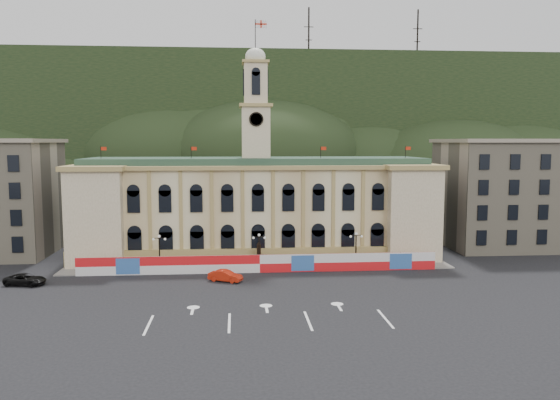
{
  "coord_description": "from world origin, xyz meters",
  "views": [
    {
      "loc": [
        -3.21,
        -59.39,
        18.11
      ],
      "look_at": [
        3.06,
        18.0,
        9.82
      ],
      "focal_mm": 35.0,
      "sensor_mm": 36.0,
      "label": 1
    }
  ],
  "objects": [
    {
      "name": "lamp_center",
      "position": [
        0.0,
        17.0,
        3.07
      ],
      "size": [
        1.96,
        0.44,
        5.15
      ],
      "color": "black",
      "rests_on": "ground"
    },
    {
      "name": "red_sedan",
      "position": [
        -4.7,
        10.55,
        0.73
      ],
      "size": [
        4.94,
        5.64,
        1.47
      ],
      "primitive_type": "imported",
      "rotation": [
        0.0,
        0.0,
        1.14
      ],
      "color": "red",
      "rests_on": "ground"
    },
    {
      "name": "lamp_right",
      "position": [
        14.0,
        17.0,
        3.07
      ],
      "size": [
        1.96,
        0.44,
        5.15
      ],
      "color": "black",
      "rests_on": "ground"
    },
    {
      "name": "statue",
      "position": [
        0.0,
        18.0,
        1.19
      ],
      "size": [
        1.4,
        1.4,
        3.72
      ],
      "color": "#595651",
      "rests_on": "ground"
    },
    {
      "name": "hoarding_fence",
      "position": [
        0.06,
        15.07,
        1.25
      ],
      "size": [
        50.0,
        0.44,
        2.5
      ],
      "color": "red",
      "rests_on": "ground"
    },
    {
      "name": "hill_ridge",
      "position": [
        0.03,
        121.99,
        19.48
      ],
      "size": [
        230.0,
        80.0,
        64.0
      ],
      "color": "black",
      "rests_on": "ground"
    },
    {
      "name": "ground",
      "position": [
        0.0,
        0.0,
        0.0
      ],
      "size": [
        260.0,
        260.0,
        0.0
      ],
      "primitive_type": "plane",
      "color": "black",
      "rests_on": "ground"
    },
    {
      "name": "pavement",
      "position": [
        0.0,
        17.75,
        0.08
      ],
      "size": [
        56.0,
        5.5,
        0.16
      ],
      "primitive_type": "cube",
      "color": "slate",
      "rests_on": "ground"
    },
    {
      "name": "city_hall",
      "position": [
        0.0,
        27.63,
        7.85
      ],
      "size": [
        56.2,
        17.6,
        37.1
      ],
      "color": "beige",
      "rests_on": "ground"
    },
    {
      "name": "black_suv",
      "position": [
        -30.0,
        10.74,
        0.72
      ],
      "size": [
        4.29,
        6.04,
        1.43
      ],
      "primitive_type": "imported",
      "rotation": [
        0.0,
        0.0,
        1.38
      ],
      "color": "black",
      "rests_on": "ground"
    },
    {
      "name": "lane_markings",
      "position": [
        0.0,
        -5.0,
        0.0
      ],
      "size": [
        26.0,
        10.0,
        0.02
      ],
      "primitive_type": null,
      "color": "white",
      "rests_on": "ground"
    },
    {
      "name": "lamp_left",
      "position": [
        -14.0,
        17.0,
        3.07
      ],
      "size": [
        1.96,
        0.44,
        5.15
      ],
      "color": "black",
      "rests_on": "ground"
    },
    {
      "name": "side_building_right",
      "position": [
        43.0,
        30.93,
        9.33
      ],
      "size": [
        21.0,
        17.0,
        18.6
      ],
      "color": "tan",
      "rests_on": "ground"
    }
  ]
}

